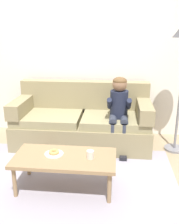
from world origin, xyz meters
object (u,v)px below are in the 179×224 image
at_px(coffee_table, 65,160).
at_px(person_child, 119,107).
at_px(couch, 82,123).
at_px(toy_controller, 45,162).
at_px(mug, 90,155).
at_px(donut, 54,152).

xyz_separation_m(coffee_table, person_child, (0.59, 1.05, 0.31)).
bearing_deg(coffee_table, couch, 88.59).
xyz_separation_m(person_child, toy_controller, (-0.99, -0.52, -0.65)).
height_order(couch, person_child, person_child).
height_order(mug, toy_controller, mug).
relative_size(coffee_table, mug, 12.60).
bearing_deg(coffee_table, person_child, 60.66).
bearing_deg(couch, donut, -97.36).
bearing_deg(toy_controller, donut, -86.75).
height_order(couch, toy_controller, couch).
xyz_separation_m(mug, toy_controller, (-0.68, 0.55, -0.42)).
bearing_deg(person_child, couch, 159.71).
bearing_deg(coffee_table, toy_controller, 126.42).
bearing_deg(person_child, coffee_table, -119.34).
xyz_separation_m(couch, toy_controller, (-0.43, -0.72, -0.32)).
bearing_deg(donut, couch, 82.64).
distance_m(couch, person_child, 0.68).
distance_m(person_child, donut, 1.27).
bearing_deg(mug, coffee_table, 177.71).
xyz_separation_m(coffee_table, mug, (0.29, -0.01, 0.08)).
xyz_separation_m(couch, coffee_table, (-0.03, -1.26, 0.02)).
bearing_deg(toy_controller, couch, 34.67).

